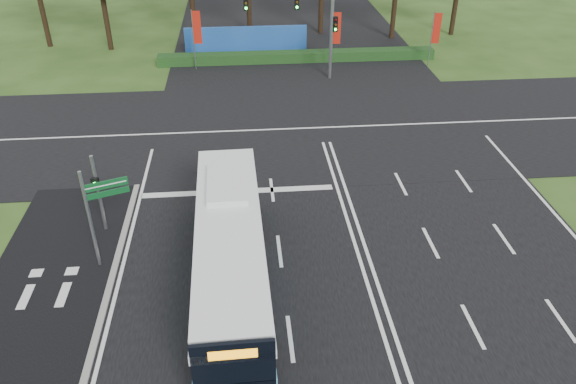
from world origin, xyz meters
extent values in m
plane|color=#294818|center=(0.00, 0.00, 0.00)|extent=(120.00, 120.00, 0.00)
cube|color=black|center=(0.00, 0.00, 0.02)|extent=(20.00, 120.00, 0.04)
cube|color=black|center=(0.00, 12.00, 0.03)|extent=(120.00, 14.00, 0.05)
cube|color=black|center=(-12.50, -3.00, 0.03)|extent=(5.00, 18.00, 0.06)
cube|color=gray|center=(-10.10, -3.00, 0.06)|extent=(0.25, 18.00, 0.12)
cube|color=#5FB8DD|center=(-5.30, -2.13, 1.06)|extent=(2.70, 11.88, 1.08)
cube|color=black|center=(-5.30, -2.13, 0.56)|extent=(2.67, 11.82, 0.30)
cube|color=black|center=(-5.30, -2.13, 2.04)|extent=(2.60, 11.70, 0.94)
cube|color=white|center=(-5.30, -2.13, 2.63)|extent=(2.70, 11.88, 0.35)
cube|color=white|center=(-5.30, -2.13, 2.98)|extent=(2.64, 11.41, 0.35)
cube|color=white|center=(-5.35, 0.34, 3.27)|extent=(1.64, 2.99, 0.25)
cube|color=black|center=(-5.19, -7.98, 2.09)|extent=(2.39, 0.17, 2.17)
cube|color=orange|center=(-5.19, -8.02, 2.78)|extent=(1.38, 0.09, 0.35)
cylinder|color=black|center=(-6.52, 1.20, 0.51)|extent=(0.30, 1.03, 1.03)
cylinder|color=black|center=(-4.22, 1.25, 0.51)|extent=(0.30, 1.03, 1.03)
cylinder|color=black|center=(-6.38, -5.90, 0.51)|extent=(0.30, 1.03, 1.03)
cylinder|color=black|center=(-4.08, -5.85, 0.51)|extent=(0.30, 1.03, 1.03)
cylinder|color=gray|center=(-10.97, 2.32, 1.89)|extent=(0.15, 0.15, 3.77)
cube|color=black|center=(-10.97, 2.14, 2.59)|extent=(0.33, 0.25, 0.43)
sphere|color=#19F233|center=(-10.97, 2.04, 2.59)|extent=(0.15, 0.15, 0.15)
cylinder|color=gray|center=(-10.74, -0.25, 2.23)|extent=(0.13, 0.13, 4.47)
cube|color=#0D4A1F|center=(-9.96, 0.04, 3.68)|extent=(1.59, 0.63, 0.33)
cube|color=#0D4A1F|center=(-9.96, 0.04, 3.29)|extent=(1.59, 0.63, 0.25)
cube|color=white|center=(-9.96, 0.00, 3.68)|extent=(1.47, 0.55, 0.04)
cylinder|color=gray|center=(-7.98, 23.33, 2.27)|extent=(0.07, 0.07, 4.55)
cube|color=#B11D0F|center=(-7.64, 23.31, 3.23)|extent=(0.61, 0.09, 2.43)
cylinder|color=gray|center=(2.43, 22.58, 2.20)|extent=(0.07, 0.07, 4.40)
cube|color=#B11D0F|center=(2.75, 22.57, 3.13)|extent=(0.59, 0.06, 2.34)
cylinder|color=gray|center=(10.00, 22.31, 2.12)|extent=(0.07, 0.07, 4.25)
cube|color=#B11D0F|center=(10.31, 22.26, 3.02)|extent=(0.56, 0.14, 2.26)
cylinder|color=gray|center=(2.00, 20.50, 3.50)|extent=(0.24, 0.24, 7.00)
cube|color=black|center=(-0.50, 20.50, 5.60)|extent=(0.32, 0.28, 1.05)
cube|color=black|center=(-4.00, 20.50, 5.60)|extent=(0.32, 0.28, 1.05)
cube|color=black|center=(2.25, 20.50, 4.00)|extent=(0.32, 0.28, 1.05)
cube|color=#163B15|center=(0.00, 24.50, 0.40)|extent=(22.00, 1.20, 0.80)
cube|color=#2056B1|center=(-4.00, 27.00, 1.10)|extent=(10.00, 0.30, 2.20)
cylinder|color=black|center=(-15.42, 29.06, 3.63)|extent=(0.44, 0.44, 7.26)
camera|label=1|loc=(-4.62, -18.94, 14.78)|focal=35.00mm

